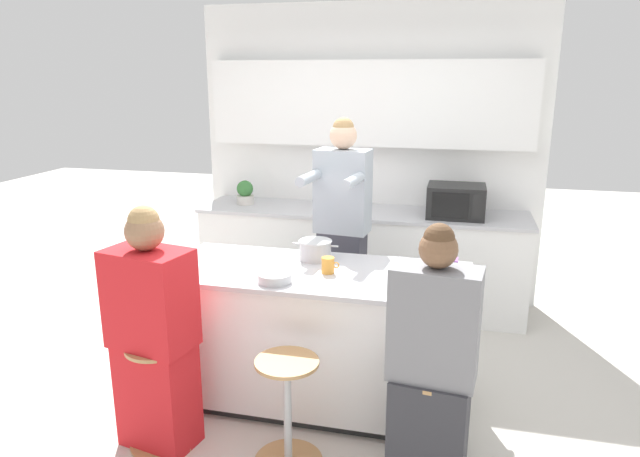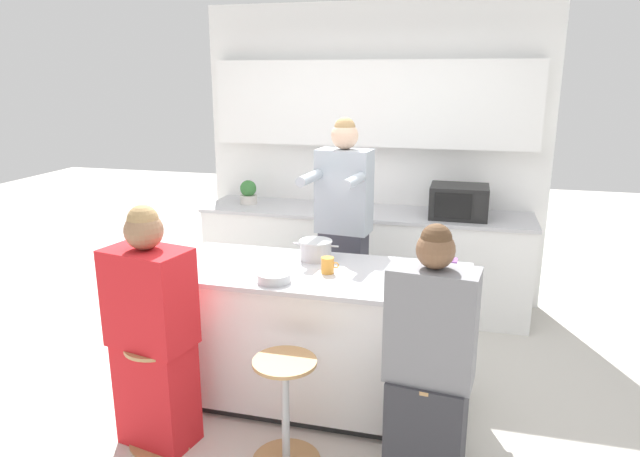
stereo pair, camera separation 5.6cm
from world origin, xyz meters
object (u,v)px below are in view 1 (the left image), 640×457
object	(u,v)px
kitchen_island	(317,336)
bar_stool_leftmost	(160,394)
coffee_cup_near	(328,265)
person_seated_near	(431,374)
bar_stool_center	(288,411)
microwave	(456,201)
potted_plant	(245,193)
juice_carton	(450,274)
person_cooking	(342,240)
fruit_bowl	(275,278)
person_wrapped_blanket	(153,337)
cooking_pot	(315,250)
banana_bunch	(430,270)
bar_stool_rightmost	(430,427)

from	to	relation	value
kitchen_island	bar_stool_leftmost	bearing A→B (deg)	-138.54
coffee_cup_near	person_seated_near	bearing A→B (deg)	-43.25
kitchen_island	person_seated_near	distance (m)	1.01
bar_stool_center	coffee_cup_near	bearing A→B (deg)	83.07
bar_stool_leftmost	microwave	bearing A→B (deg)	55.45
bar_stool_center	person_seated_near	xyz separation A→B (m)	(0.75, 0.00, 0.32)
bar_stool_leftmost	potted_plant	size ratio (longest dim) A/B	2.78
coffee_cup_near	juice_carton	world-z (taller)	juice_carton
person_seated_near	bar_stool_leftmost	bearing A→B (deg)	-172.90
person_cooking	fruit_bowl	xyz separation A→B (m)	(-0.20, -0.97, 0.03)
person_wrapped_blanket	fruit_bowl	bearing A→B (deg)	45.90
cooking_pot	potted_plant	world-z (taller)	potted_plant
banana_bunch	person_wrapped_blanket	bearing A→B (deg)	-152.38
cooking_pot	fruit_bowl	bearing A→B (deg)	-105.17
potted_plant	bar_stool_rightmost	bearing A→B (deg)	-50.71
bar_stool_rightmost	microwave	xyz separation A→B (m)	(0.06, 2.23, 0.72)
bar_stool_rightmost	juice_carton	bearing A→B (deg)	84.01
bar_stool_leftmost	juice_carton	distance (m)	1.78
fruit_bowl	juice_carton	world-z (taller)	juice_carton
banana_bunch	person_seated_near	bearing A→B (deg)	-85.58
microwave	bar_stool_leftmost	bearing A→B (deg)	-124.55
bar_stool_leftmost	coffee_cup_near	bearing A→B (deg)	37.56
cooking_pot	person_cooking	bearing A→B (deg)	81.31
bar_stool_center	person_seated_near	size ratio (longest dim) A/B	0.44
person_cooking	person_wrapped_blanket	world-z (taller)	person_cooking
person_cooking	coffee_cup_near	size ratio (longest dim) A/B	16.11
person_cooking	banana_bunch	distance (m)	0.91
kitchen_island	bar_stool_center	size ratio (longest dim) A/B	3.04
potted_plant	banana_bunch	bearing A→B (deg)	-40.75
fruit_bowl	coffee_cup_near	bearing A→B (deg)	40.85
bar_stool_rightmost	person_seated_near	distance (m)	0.32
juice_carton	banana_bunch	bearing A→B (deg)	114.63
kitchen_island	bar_stool_center	world-z (taller)	kitchen_island
coffee_cup_near	microwave	world-z (taller)	microwave
bar_stool_rightmost	cooking_pot	size ratio (longest dim) A/B	2.03
bar_stool_leftmost	potted_plant	distance (m)	2.44
fruit_bowl	cooking_pot	bearing A→B (deg)	74.83
person_seated_near	bar_stool_rightmost	bearing A→B (deg)	85.97
bar_stool_leftmost	juice_carton	xyz separation A→B (m)	(1.56, 0.52, 0.67)
bar_stool_leftmost	juice_carton	bearing A→B (deg)	18.45
person_cooking	microwave	size ratio (longest dim) A/B	3.75
microwave	person_wrapped_blanket	bearing A→B (deg)	-124.97
bar_stool_center	microwave	xyz separation A→B (m)	(0.81, 2.27, 0.72)
juice_carton	coffee_cup_near	bearing A→B (deg)	170.69
bar_stool_rightmost	banana_bunch	distance (m)	0.95
banana_bunch	juice_carton	world-z (taller)	juice_carton
bar_stool_rightmost	potted_plant	xyz separation A→B (m)	(-1.86, 2.27, 0.69)
bar_stool_leftmost	banana_bunch	distance (m)	1.74
cooking_pot	banana_bunch	bearing A→B (deg)	-7.83
cooking_pot	kitchen_island	bearing A→B (deg)	-73.17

